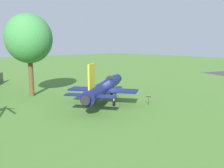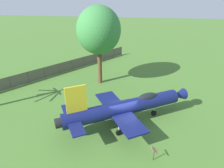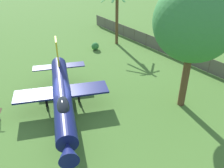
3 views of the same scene
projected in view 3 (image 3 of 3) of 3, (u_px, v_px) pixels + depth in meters
ground_plane at (64, 112)px, 20.81m from camera, size 200.00×200.00×0.00m
display_jet at (62, 96)px, 19.57m from camera, size 12.58×9.64×4.97m
shade_tree at (195, 22)px, 18.04m from camera, size 5.84×6.34×10.66m
palm_tree at (117, 17)px, 33.08m from camera, size 3.62×3.82×7.20m
perimeter_fence at (182, 54)px, 29.30m from camera, size 21.76×31.49×1.78m
shrub_near_fence at (95, 46)px, 32.74m from camera, size 1.10×1.00×1.01m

